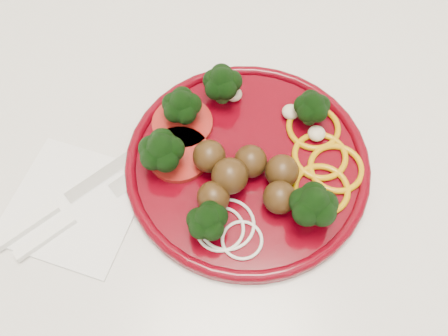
{
  "coord_description": "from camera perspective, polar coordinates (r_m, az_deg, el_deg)",
  "views": [
    {
      "loc": [
        -0.23,
        1.37,
        1.45
      ],
      "look_at": [
        -0.2,
        1.66,
        0.92
      ],
      "focal_mm": 40.0,
      "sensor_mm": 36.0,
      "label": 1
    }
  ],
  "objects": [
    {
      "name": "napkin",
      "position": [
        0.63,
        -16.75,
        -4.04
      ],
      "size": [
        0.2,
        0.2,
        0.0
      ],
      "primitive_type": "cube",
      "rotation": [
        0.0,
        0.0,
        1.16
      ],
      "color": "white",
      "rests_on": "counter"
    },
    {
      "name": "counter",
      "position": [
        1.07,
        10.68,
        -9.48
      ],
      "size": [
        2.4,
        0.6,
        0.9
      ],
      "color": "silver",
      "rests_on": "ground"
    },
    {
      "name": "fork",
      "position": [
        0.61,
        -18.09,
        -6.31
      ],
      "size": [
        0.16,
        0.12,
        0.01
      ],
      "rotation": [
        0.0,
        0.0,
        0.6
      ],
      "color": "white",
      "rests_on": "napkin"
    },
    {
      "name": "plate",
      "position": [
        0.61,
        2.37,
        0.97
      ],
      "size": [
        0.3,
        0.3,
        0.07
      ],
      "rotation": [
        0.0,
        0.0,
        -0.39
      ],
      "color": "#50010B",
      "rests_on": "counter"
    },
    {
      "name": "knife",
      "position": [
        0.63,
        -19.04,
        -4.37
      ],
      "size": [
        0.18,
        0.13,
        0.01
      ],
      "rotation": [
        0.0,
        0.0,
        0.6
      ],
      "color": "silver",
      "rests_on": "napkin"
    }
  ]
}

